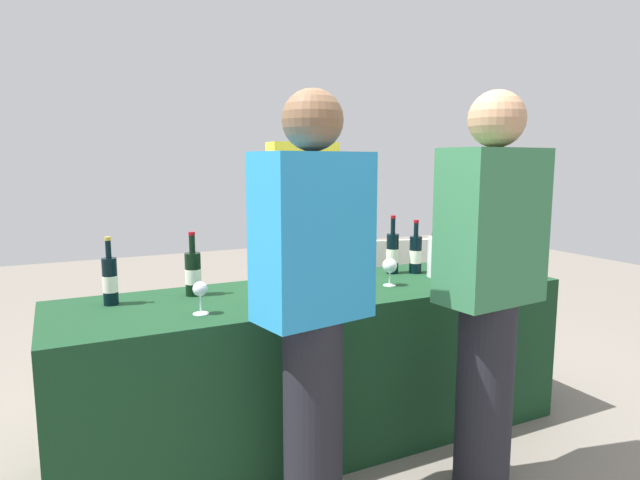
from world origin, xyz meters
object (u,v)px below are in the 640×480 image
at_px(wine_glass_0, 200,291).
at_px(wine_glass_1, 260,279).
at_px(wine_glass_3, 390,266).
at_px(guest_1, 489,284).
at_px(server_pouring, 303,236).
at_px(wine_bottle_1, 193,273).
at_px(wine_bottle_3, 415,254).
at_px(wine_glass_5, 454,259).
at_px(menu_board, 392,295).
at_px(ice_bucket, 446,257).
at_px(wine_glass_2, 345,276).
at_px(guest_0, 313,299).
at_px(wine_bottle_4, 438,251).
at_px(wine_bottle_2, 392,253).
at_px(wine_bottle_0, 110,280).
at_px(wine_glass_4, 450,264).

distance_m(wine_glass_0, wine_glass_1, 0.29).
distance_m(wine_glass_3, guest_1, 0.64).
bearing_deg(server_pouring, wine_bottle_1, 35.69).
relative_size(wine_bottle_3, wine_glass_5, 2.15).
height_order(wine_bottle_3, menu_board, wine_bottle_3).
xyz_separation_m(wine_bottle_3, wine_glass_3, (-0.31, -0.20, -0.01)).
xyz_separation_m(ice_bucket, menu_board, (0.31, 0.98, -0.47)).
distance_m(wine_glass_0, wine_glass_2, 0.71).
height_order(wine_bottle_3, wine_glass_5, wine_bottle_3).
relative_size(wine_glass_5, guest_0, 0.08).
xyz_separation_m(wine_bottle_1, wine_bottle_4, (1.43, -0.02, 0.01)).
bearing_deg(guest_1, wine_bottle_2, 76.80).
distance_m(wine_bottle_4, wine_glass_3, 0.53).
distance_m(wine_bottle_2, menu_board, 1.06).
bearing_deg(wine_bottle_2, wine_bottle_1, -179.61).
relative_size(wine_glass_0, guest_1, 0.08).
relative_size(wine_glass_1, wine_glass_3, 1.05).
distance_m(wine_bottle_0, wine_bottle_1, 0.37).
relative_size(wine_glass_3, guest_1, 0.08).
bearing_deg(menu_board, wine_glass_1, -130.05).
height_order(wine_bottle_4, guest_1, guest_1).
relative_size(wine_bottle_2, guest_1, 0.20).
bearing_deg(menu_board, wine_bottle_2, -111.01).
bearing_deg(wine_bottle_2, server_pouring, 132.74).
xyz_separation_m(wine_bottle_2, wine_glass_3, (-0.19, -0.25, -0.02)).
height_order(wine_bottle_4, guest_0, guest_0).
distance_m(wine_bottle_1, wine_glass_1, 0.36).
relative_size(wine_bottle_2, wine_bottle_3, 1.09).
xyz_separation_m(wine_bottle_3, wine_glass_5, (0.12, -0.19, -0.01)).
distance_m(wine_bottle_4, menu_board, 0.97).
distance_m(wine_bottle_0, menu_board, 2.24).
bearing_deg(wine_bottle_4, wine_bottle_1, 179.13).
xyz_separation_m(wine_bottle_1, wine_bottle_3, (1.26, -0.04, 0.00)).
bearing_deg(wine_glass_1, wine_glass_2, -3.23).
bearing_deg(guest_0, wine_glass_2, 39.00).
relative_size(wine_bottle_0, server_pouring, 0.17).
xyz_separation_m(wine_glass_0, menu_board, (1.72, 1.12, -0.46)).
relative_size(wine_bottle_1, wine_bottle_4, 0.99).
bearing_deg(wine_bottle_0, wine_glass_5, -7.35).
height_order(wine_glass_0, wine_glass_2, wine_glass_0).
bearing_deg(guest_1, wine_glass_1, 136.95).
height_order(guest_1, menu_board, guest_1).
bearing_deg(wine_glass_4, wine_glass_0, -179.25).
height_order(wine_bottle_4, wine_glass_4, wine_bottle_4).
height_order(wine_bottle_1, server_pouring, server_pouring).
bearing_deg(wine_glass_1, wine_bottle_4, 12.05).
relative_size(wine_glass_5, server_pouring, 0.08).
bearing_deg(wine_glass_2, wine_glass_3, 10.69).
bearing_deg(wine_glass_0, wine_glass_4, 0.75).
height_order(wine_glass_5, guest_0, guest_0).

